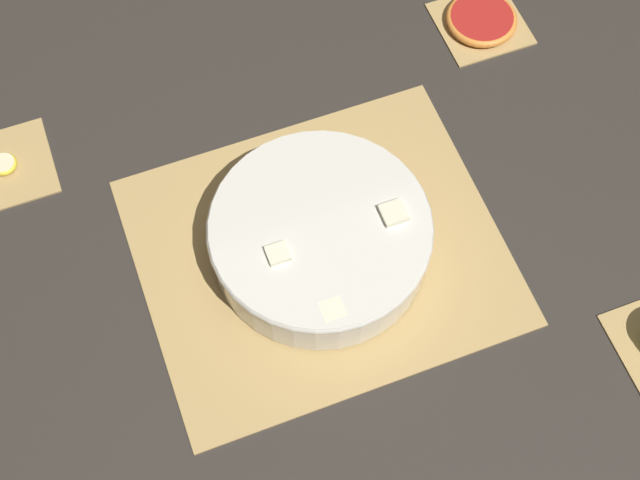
{
  "coord_description": "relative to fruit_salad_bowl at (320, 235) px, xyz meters",
  "views": [
    {
      "loc": [
        0.17,
        0.46,
        1.0
      ],
      "look_at": [
        0.0,
        0.0,
        0.03
      ],
      "focal_mm": 50.0,
      "sensor_mm": 36.0,
      "label": 1
    }
  ],
  "objects": [
    {
      "name": "fruit_salad_bowl",
      "position": [
        0.0,
        0.0,
        0.0
      ],
      "size": [
        0.27,
        0.27,
        0.08
      ],
      "color": "silver",
      "rests_on": "bamboo_mat_center"
    },
    {
      "name": "grapefruit_slice",
      "position": [
        -0.34,
        -0.26,
        -0.03
      ],
      "size": [
        0.1,
        0.1,
        0.01
      ],
      "color": "#B2231E",
      "rests_on": "coaster_mat_near_left"
    },
    {
      "name": "coaster_mat_near_right",
      "position": [
        0.34,
        -0.26,
        -0.04
      ],
      "size": [
        0.12,
        0.12,
        0.01
      ],
      "color": "tan",
      "rests_on": "ground_plane"
    },
    {
      "name": "bamboo_mat_center",
      "position": [
        -0.0,
        0.0,
        -0.04
      ],
      "size": [
        0.44,
        0.38,
        0.01
      ],
      "color": "tan",
      "rests_on": "ground_plane"
    },
    {
      "name": "banana_coin_single",
      "position": [
        0.34,
        -0.26,
        -0.03
      ],
      "size": [
        0.03,
        0.03,
        0.01
      ],
      "color": "beige",
      "rests_on": "coaster_mat_near_right"
    },
    {
      "name": "coaster_mat_near_left",
      "position": [
        -0.34,
        -0.26,
        -0.04
      ],
      "size": [
        0.12,
        0.12,
        0.01
      ],
      "color": "tan",
      "rests_on": "ground_plane"
    },
    {
      "name": "ground_plane",
      "position": [
        -0.0,
        0.0,
        -0.04
      ],
      "size": [
        6.0,
        6.0,
        0.0
      ],
      "primitive_type": "plane",
      "color": "#2D2823"
    }
  ]
}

